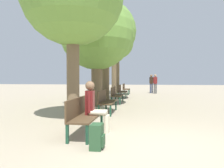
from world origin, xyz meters
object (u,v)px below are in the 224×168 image
object	(u,v)px
bench_row_1	(106,100)
bench_row_0	(83,113)
tree_row_2	(105,32)
tree_row_3	(114,38)
bench_row_3	(122,90)
backpack	(97,137)
bench_row_2	(116,94)
pedestrian_near	(155,82)
tree_row_4	(118,43)
bench_row_4	(125,88)
tree_row_1	(97,34)
pedestrian_mid	(151,83)
person_seated	(94,105)

from	to	relation	value
bench_row_1	bench_row_0	bearing A→B (deg)	-90.00
tree_row_2	tree_row_3	distance (m)	4.01
bench_row_3	backpack	world-z (taller)	bench_row_3
bench_row_2	pedestrian_near	distance (m)	8.26
bench_row_2	pedestrian_near	world-z (taller)	pedestrian_near
tree_row_4	tree_row_2	bearing A→B (deg)	-90.00
bench_row_3	tree_row_3	xyz separation A→B (m)	(-0.80, 1.95, 4.07)
bench_row_4	tree_row_1	size ratio (longest dim) A/B	0.31
tree_row_3	bench_row_2	bearing A→B (deg)	-81.45
bench_row_3	pedestrian_mid	size ratio (longest dim) A/B	1.01
bench_row_4	tree_row_3	bearing A→B (deg)	-119.84
bench_row_2	bench_row_1	bearing A→B (deg)	-90.00
bench_row_3	bench_row_0	bearing A→B (deg)	-90.00
bench_row_1	bench_row_2	size ratio (longest dim) A/B	1.00
person_seated	tree_row_2	bearing A→B (deg)	97.65
bench_row_2	tree_row_2	bearing A→B (deg)	121.40
bench_row_0	bench_row_3	size ratio (longest dim) A/B	1.00
tree_row_1	pedestrian_mid	xyz separation A→B (m)	(3.05, 9.56, -2.62)
backpack	pedestrian_near	xyz separation A→B (m)	(2.00, 15.57, 0.74)
bench_row_3	tree_row_4	bearing A→B (deg)	99.61
bench_row_1	person_seated	size ratio (longest dim) A/B	1.30
bench_row_0	tree_row_4	size ratio (longest dim) A/B	0.28
bench_row_3	bench_row_4	size ratio (longest dim) A/B	1.00
tree_row_2	pedestrian_mid	distance (m)	8.26
tree_row_1	tree_row_2	bearing A→B (deg)	90.00
tree_row_3	pedestrian_near	xyz separation A→B (m)	(3.38, 2.53, -3.60)
tree_row_1	backpack	size ratio (longest dim) A/B	11.03
bench_row_2	tree_row_2	size ratio (longest dim) A/B	0.28
backpack	tree_row_1	bearing A→B (deg)	102.06
bench_row_2	pedestrian_near	bearing A→B (deg)	71.75
backpack	pedestrian_mid	distance (m)	16.12
bench_row_3	pedestrian_near	distance (m)	5.20
tree_row_1	pedestrian_mid	distance (m)	10.37
bench_row_2	tree_row_3	xyz separation A→B (m)	(-0.80, 5.30, 4.07)
tree_row_3	pedestrian_mid	size ratio (longest dim) A/B	3.46
tree_row_3	pedestrian_mid	world-z (taller)	tree_row_3
bench_row_1	tree_row_3	distance (m)	9.58
tree_row_3	backpack	xyz separation A→B (m)	(1.38, -13.04, -4.35)
tree_row_1	tree_row_3	distance (m)	6.66
tree_row_4	pedestrian_mid	size ratio (longest dim) A/B	3.53
backpack	bench_row_3	bearing A→B (deg)	93.01
backpack	pedestrian_near	distance (m)	15.72
bench_row_1	tree_row_3	world-z (taller)	tree_row_3
tree_row_4	pedestrian_mid	world-z (taller)	tree_row_4
tree_row_4	person_seated	size ratio (longest dim) A/B	4.55
bench_row_0	bench_row_4	size ratio (longest dim) A/B	1.00
tree_row_1	bench_row_0	bearing A→B (deg)	-81.61
bench_row_1	pedestrian_mid	distance (m)	11.84
bench_row_0	bench_row_3	bearing A→B (deg)	90.00
bench_row_4	backpack	xyz separation A→B (m)	(0.58, -14.43, -0.28)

